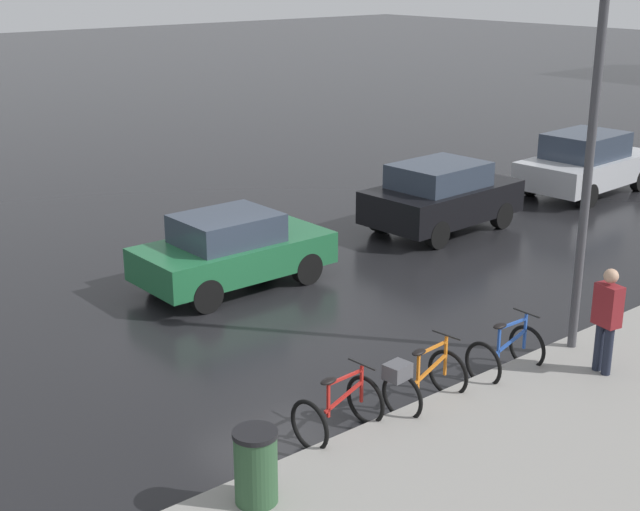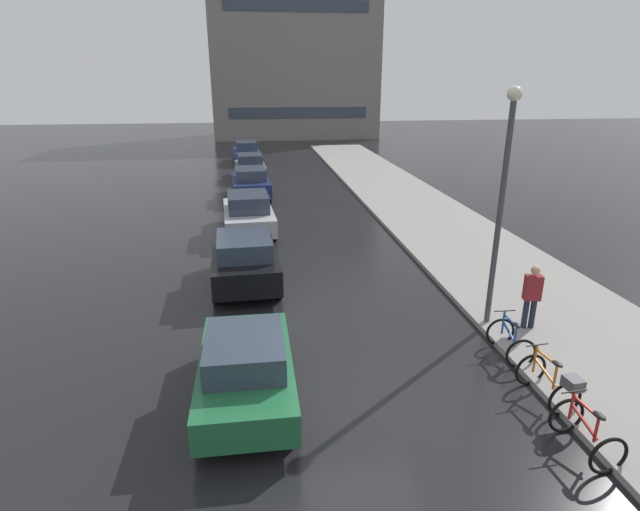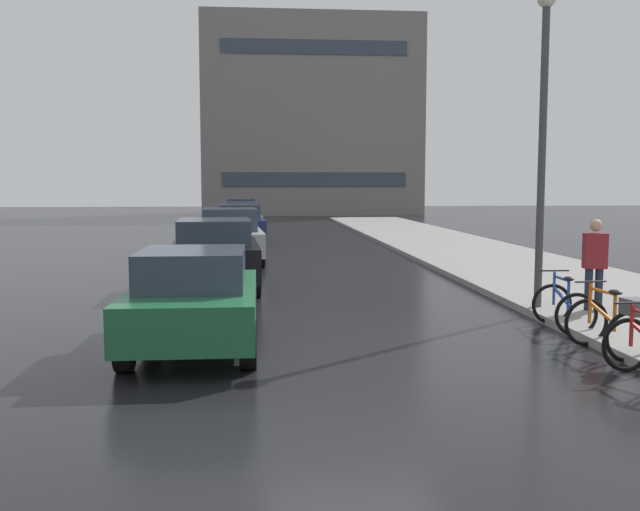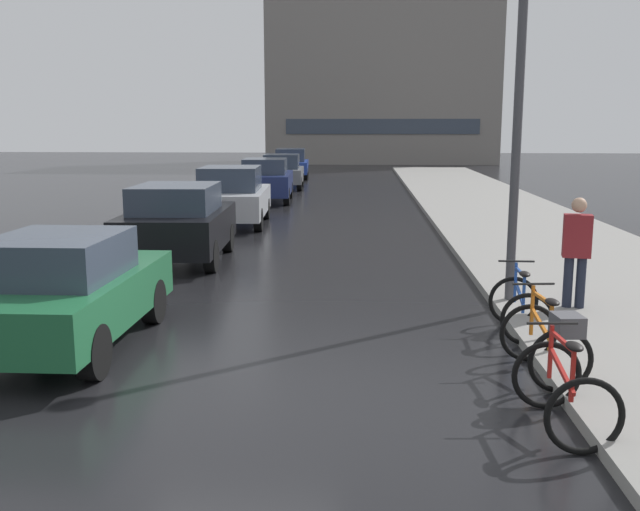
% 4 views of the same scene
% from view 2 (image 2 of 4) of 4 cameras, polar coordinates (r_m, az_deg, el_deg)
% --- Properties ---
extents(ground_plane, '(140.00, 140.00, 0.00)m').
position_cam_2_polar(ground_plane, '(10.13, 5.33, -17.29)').
color(ground_plane, black).
extents(sidewalk_kerb, '(4.80, 60.00, 0.14)m').
position_cam_2_polar(sidewalk_kerb, '(20.48, 15.58, 1.75)').
color(sidewalk_kerb, gray).
rests_on(sidewalk_kerb, ground).
extents(bicycle_nearest, '(0.78, 1.14, 0.93)m').
position_cam_2_polar(bicycle_nearest, '(10.05, 28.15, -17.44)').
color(bicycle_nearest, black).
rests_on(bicycle_nearest, ground).
extents(bicycle_second, '(0.82, 1.41, 1.00)m').
position_cam_2_polar(bicycle_second, '(10.98, 25.06, -12.99)').
color(bicycle_second, black).
rests_on(bicycle_second, ground).
extents(bicycle_third, '(0.74, 1.09, 0.96)m').
position_cam_2_polar(bicycle_third, '(12.39, 20.93, -9.11)').
color(bicycle_third, black).
rests_on(bicycle_third, ground).
extents(car_green, '(1.82, 3.81, 1.49)m').
position_cam_2_polar(car_green, '(10.04, -8.46, -12.59)').
color(car_green, '#1E6038').
rests_on(car_green, ground).
extents(car_black, '(2.12, 3.89, 1.63)m').
position_cam_2_polar(car_black, '(15.42, -8.59, -0.51)').
color(car_black, black).
rests_on(car_black, ground).
extents(car_silver, '(2.20, 4.37, 1.69)m').
position_cam_2_polar(car_silver, '(20.84, -8.19, 4.79)').
color(car_silver, '#B2B5BA').
rests_on(car_silver, ground).
extents(car_navy, '(2.13, 4.32, 1.64)m').
position_cam_2_polar(car_navy, '(27.21, -7.93, 8.21)').
color(car_navy, navy).
rests_on(car_navy, ground).
extents(car_grey, '(2.05, 3.90, 1.58)m').
position_cam_2_polar(car_grey, '(32.86, -8.00, 10.09)').
color(car_grey, slate).
rests_on(car_grey, ground).
extents(car_blue, '(2.10, 4.39, 1.62)m').
position_cam_2_polar(car_blue, '(39.42, -8.40, 11.63)').
color(car_blue, navy).
rests_on(car_blue, ground).
extents(pedestrian, '(0.44, 0.31, 1.80)m').
position_cam_2_polar(pedestrian, '(13.41, 23.04, -4.22)').
color(pedestrian, '#1E2333').
rests_on(pedestrian, ground).
extents(streetlamp, '(0.34, 0.34, 5.92)m').
position_cam_2_polar(streetlamp, '(12.64, 20.16, 7.02)').
color(streetlamp, '#424247').
rests_on(streetlamp, ground).
extents(building_facade_main, '(17.36, 7.97, 15.63)m').
position_cam_2_polar(building_facade_main, '(57.48, -2.96, 21.20)').
color(building_facade_main, gray).
rests_on(building_facade_main, ground).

